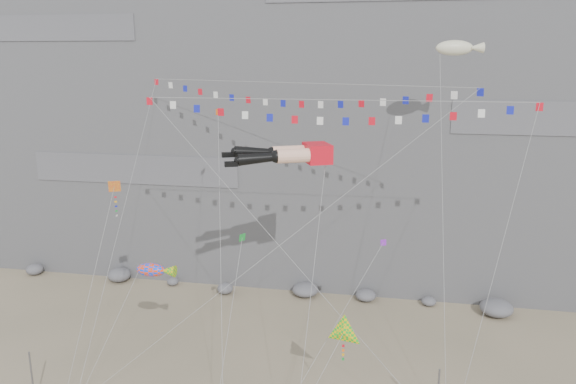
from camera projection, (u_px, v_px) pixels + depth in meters
name	position (u px, v px, depth m)	size (l,w,h in m)	color
cliff	(327.00, 41.00, 64.42)	(80.00, 28.00, 50.00)	slate
talus_boulders	(305.00, 290.00, 55.89)	(60.00, 3.00, 1.20)	slate
anchor_pole_left	(32.00, 379.00, 38.00)	(0.12, 0.12, 4.04)	slate
legs_kite	(289.00, 154.00, 39.44)	(7.72, 15.08, 21.43)	red
flag_banner_upper	(292.00, 83.00, 44.78)	(27.54, 19.54, 28.50)	red
flag_banner_lower	(333.00, 100.00, 38.69)	(26.95, 7.76, 23.29)	red
harlequin_kite	(114.00, 187.00, 40.92)	(2.73, 6.93, 15.33)	red
fish_windsock	(151.00, 270.00, 40.67)	(5.59, 5.31, 10.14)	#FF400D
delta_kite	(343.00, 333.00, 35.22)	(5.14, 7.44, 10.12)	yellow
blimp_windsock	(454.00, 49.00, 42.67)	(4.09, 14.71, 27.48)	beige
small_kite_a	(218.00, 119.00, 44.59)	(5.11, 15.43, 24.45)	orange
small_kite_b	(381.00, 247.00, 41.33)	(7.08, 11.53, 16.10)	purple
small_kite_c	(242.00, 240.00, 41.24)	(1.41, 11.55, 14.95)	green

